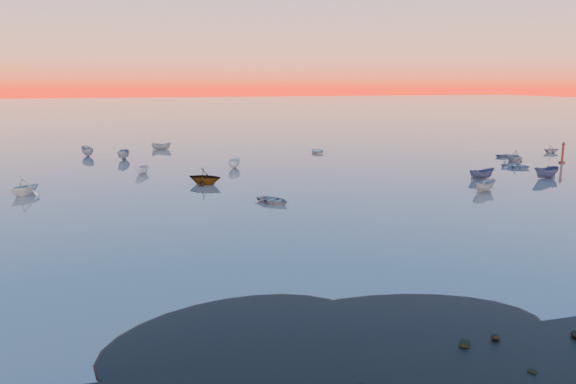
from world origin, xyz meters
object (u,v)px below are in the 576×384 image
object	(u,v)px
boat_near_center	(484,191)
channel_marker	(563,154)
boat_near_left	(273,203)
boat_near_right	(514,162)

from	to	relation	value
boat_near_center	channel_marker	size ratio (longest dim) A/B	1.09
boat_near_left	channel_marker	bearing A→B (deg)	-13.82
channel_marker	boat_near_left	bearing A→B (deg)	-162.77
boat_near_center	boat_near_right	bearing A→B (deg)	-68.60
boat_near_right	channel_marker	distance (m)	7.09
boat_near_right	channel_marker	size ratio (longest dim) A/B	1.17
boat_near_left	channel_marker	world-z (taller)	channel_marker
boat_near_center	boat_near_right	world-z (taller)	boat_near_right
boat_near_center	boat_near_right	xyz separation A→B (m)	(18.31, 18.67, 0.00)
boat_near_left	boat_near_center	distance (m)	24.47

